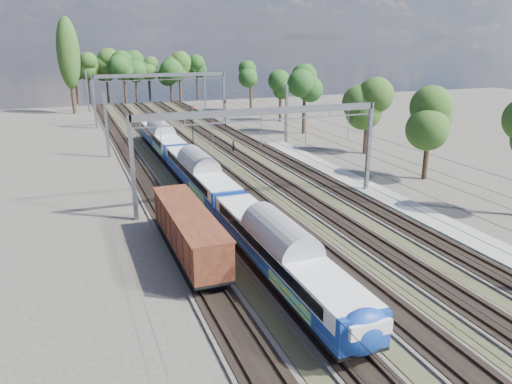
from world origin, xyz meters
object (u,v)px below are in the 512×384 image
object	(u,v)px
freight_boxcar	(189,230)
emu_train	(200,171)
worker	(234,146)
signal_far	(225,111)
signal_near	(192,122)

from	to	relation	value
freight_boxcar	emu_train	bearing A→B (deg)	72.21
emu_train	freight_boxcar	size ratio (longest dim) A/B	4.66
worker	signal_far	xyz separation A→B (m)	(4.28, 17.15, 2.39)
worker	signal_near	world-z (taller)	signal_near
freight_boxcar	signal_near	bearing A→B (deg)	75.57
freight_boxcar	worker	size ratio (longest dim) A/B	8.03
worker	signal_near	xyz separation A→B (m)	(-4.64, 3.96, 2.98)
emu_train	freight_boxcar	bearing A→B (deg)	-107.79
freight_boxcar	signal_near	world-z (taller)	signal_near
signal_near	signal_far	distance (m)	15.93
freight_boxcar	worker	distance (m)	33.89
emu_train	signal_far	xyz separation A→B (m)	(13.41, 34.13, 0.73)
signal_near	emu_train	bearing A→B (deg)	-120.01
freight_boxcar	signal_far	xyz separation A→B (m)	(17.91, 48.16, 1.15)
emu_train	worker	xyz separation A→B (m)	(9.13, 16.98, -1.66)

